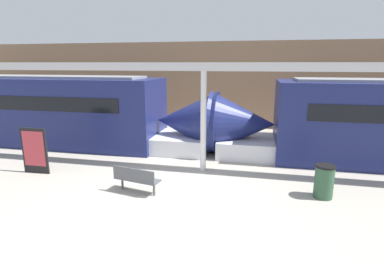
{
  "coord_description": "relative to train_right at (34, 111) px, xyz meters",
  "views": [
    {
      "loc": [
        2.49,
        -7.34,
        3.78
      ],
      "look_at": [
        0.31,
        2.79,
        1.4
      ],
      "focal_mm": 28.0,
      "sensor_mm": 36.0,
      "label": 1
    }
  ],
  "objects": [
    {
      "name": "ground_plane",
      "position": [
        8.02,
        -5.08,
        -1.52
      ],
      "size": [
        60.0,
        60.0,
        0.0
      ],
      "primitive_type": "plane",
      "color": "#A8A093"
    },
    {
      "name": "station_wall",
      "position": [
        8.02,
        5.49,
        0.98
      ],
      "size": [
        56.0,
        0.2,
        5.0
      ],
      "primitive_type": "cube",
      "color": "#937051",
      "rests_on": "ground_plane"
    },
    {
      "name": "train_right",
      "position": [
        0.0,
        0.0,
        0.0
      ],
      "size": [
        17.72,
        2.93,
        3.2
      ],
      "color": "navy",
      "rests_on": "ground_plane"
    },
    {
      "name": "bench_near",
      "position": [
        7.16,
        -4.68,
        -1.03
      ],
      "size": [
        1.46,
        0.71,
        0.82
      ],
      "rotation": [
        0.0,
        0.0,
        -0.2
      ],
      "color": "#4C4F54",
      "rests_on": "ground_plane"
    },
    {
      "name": "trash_bin",
      "position": [
        12.51,
        -3.82,
        -1.03
      ],
      "size": [
        0.55,
        0.55,
        0.97
      ],
      "color": "#2D5138",
      "rests_on": "ground_plane"
    },
    {
      "name": "poster_board",
      "position": [
        3.08,
        -3.84,
        -0.7
      ],
      "size": [
        0.97,
        0.07,
        1.62
      ],
      "color": "black",
      "rests_on": "ground_plane"
    },
    {
      "name": "support_column_near",
      "position": [
        8.74,
        -2.33,
        0.24
      ],
      "size": [
        0.21,
        0.21,
        3.52
      ],
      "primitive_type": "cylinder",
      "color": "silver",
      "rests_on": "ground_plane"
    },
    {
      "name": "canopy_beam",
      "position": [
        8.74,
        -2.33,
        2.14
      ],
      "size": [
        28.0,
        0.6,
        0.28
      ],
      "primitive_type": "cube",
      "color": "#B7B7BC",
      "rests_on": "support_column_near"
    }
  ]
}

